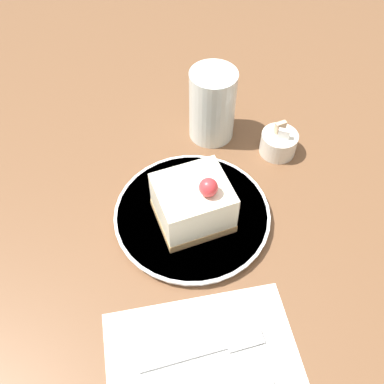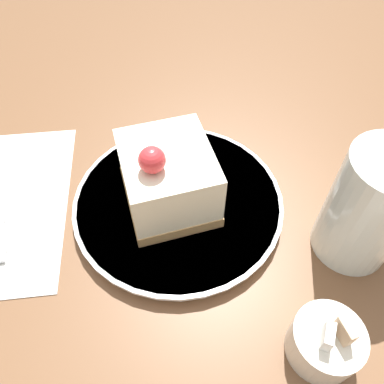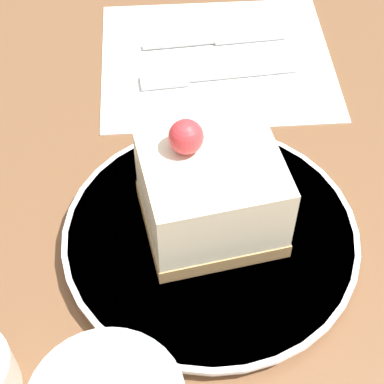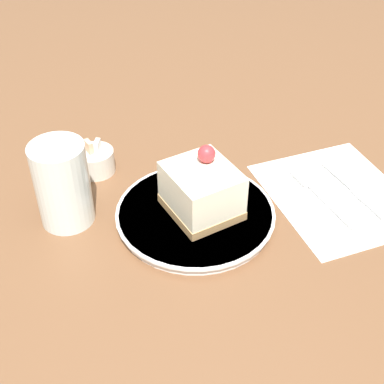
{
  "view_description": "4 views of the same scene",
  "coord_description": "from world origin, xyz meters",
  "px_view_note": "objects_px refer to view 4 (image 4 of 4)",
  "views": [
    {
      "loc": [
        0.39,
        -0.05,
        0.57
      ],
      "look_at": [
        -0.0,
        0.0,
        0.06
      ],
      "focal_mm": 40.0,
      "sensor_mm": 36.0,
      "label": 1
    },
    {
      "loc": [
        -0.01,
        0.27,
        0.37
      ],
      "look_at": [
        -0.02,
        0.01,
        0.05
      ],
      "focal_mm": 35.0,
      "sensor_mm": 36.0,
      "label": 2
    },
    {
      "loc": [
        -0.31,
        0.01,
        0.45
      ],
      "look_at": [
        0.0,
        0.02,
        0.07
      ],
      "focal_mm": 60.0,
      "sensor_mm": 36.0,
      "label": 3
    },
    {
      "loc": [
        -0.18,
        -0.6,
        0.56
      ],
      "look_at": [
        -0.01,
        -0.01,
        0.06
      ],
      "focal_mm": 50.0,
      "sensor_mm": 36.0,
      "label": 4
    }
  ],
  "objects_px": {
    "fork": "(317,192)",
    "cake_slice": "(201,189)",
    "plate": "(194,214)",
    "sugar_bowl": "(96,161)",
    "drinking_glass": "(62,184)",
    "knife": "(359,194)"
  },
  "relations": [
    {
      "from": "fork",
      "to": "cake_slice",
      "type": "bearing_deg",
      "value": 171.29
    },
    {
      "from": "plate",
      "to": "fork",
      "type": "distance_m",
      "value": 0.21
    },
    {
      "from": "sugar_bowl",
      "to": "drinking_glass",
      "type": "height_order",
      "value": "drinking_glass"
    },
    {
      "from": "sugar_bowl",
      "to": "plate",
      "type": "bearing_deg",
      "value": -52.92
    },
    {
      "from": "cake_slice",
      "to": "sugar_bowl",
      "type": "height_order",
      "value": "cake_slice"
    },
    {
      "from": "plate",
      "to": "knife",
      "type": "bearing_deg",
      "value": -5.24
    },
    {
      "from": "cake_slice",
      "to": "fork",
      "type": "relative_size",
      "value": 0.76
    },
    {
      "from": "sugar_bowl",
      "to": "drinking_glass",
      "type": "relative_size",
      "value": 0.48
    },
    {
      "from": "plate",
      "to": "fork",
      "type": "height_order",
      "value": "plate"
    },
    {
      "from": "cake_slice",
      "to": "fork",
      "type": "bearing_deg",
      "value": -14.13
    },
    {
      "from": "sugar_bowl",
      "to": "drinking_glass",
      "type": "distance_m",
      "value": 0.14
    },
    {
      "from": "fork",
      "to": "sugar_bowl",
      "type": "xyz_separation_m",
      "value": [
        -0.34,
        0.17,
        0.02
      ]
    },
    {
      "from": "plate",
      "to": "sugar_bowl",
      "type": "relative_size",
      "value": 3.83
    },
    {
      "from": "cake_slice",
      "to": "sugar_bowl",
      "type": "relative_size",
      "value": 1.99
    },
    {
      "from": "fork",
      "to": "drinking_glass",
      "type": "bearing_deg",
      "value": 163.54
    },
    {
      "from": "plate",
      "to": "cake_slice",
      "type": "distance_m",
      "value": 0.05
    },
    {
      "from": "fork",
      "to": "sugar_bowl",
      "type": "distance_m",
      "value": 0.38
    },
    {
      "from": "plate",
      "to": "knife",
      "type": "relative_size",
      "value": 1.54
    },
    {
      "from": "cake_slice",
      "to": "drinking_glass",
      "type": "height_order",
      "value": "drinking_glass"
    },
    {
      "from": "knife",
      "to": "sugar_bowl",
      "type": "bearing_deg",
      "value": 145.72
    },
    {
      "from": "fork",
      "to": "drinking_glass",
      "type": "distance_m",
      "value": 0.41
    },
    {
      "from": "cake_slice",
      "to": "drinking_glass",
      "type": "xyz_separation_m",
      "value": [
        -0.2,
        0.06,
        0.01
      ]
    }
  ]
}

